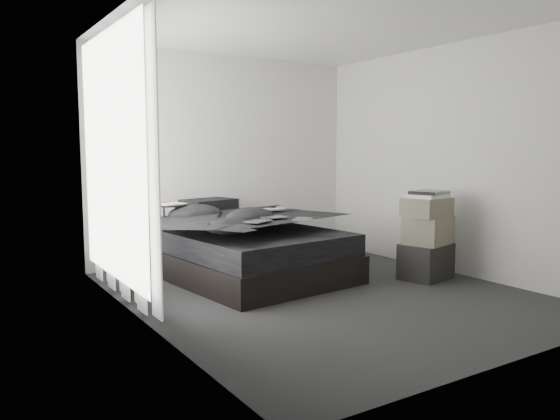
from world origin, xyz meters
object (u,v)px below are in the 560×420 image
laptop (272,203)px  box_lower (426,261)px  bed (246,263)px  side_stand (171,239)px

laptop → box_lower: bearing=-33.8°
bed → side_stand: size_ratio=2.74×
bed → box_lower: bearing=-41.7°
laptop → side_stand: laptop is taller
side_stand → box_lower: size_ratio=1.50×
bed → side_stand: side_stand is taller
bed → side_stand: 0.91m
laptop → side_stand: (-1.05, 0.49, -0.40)m
laptop → bed: bearing=-154.5°
bed → laptop: 0.76m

